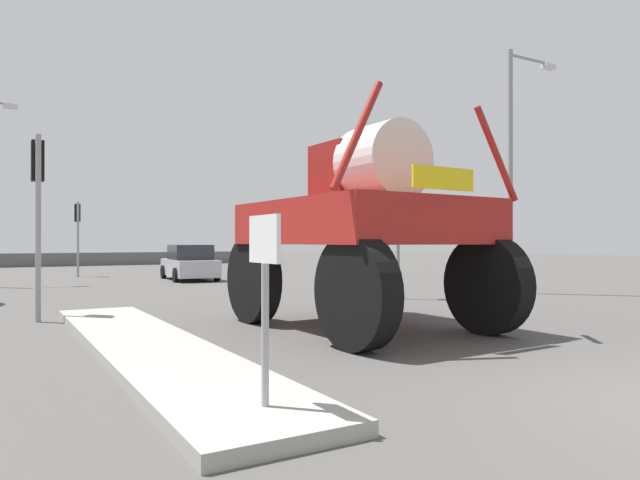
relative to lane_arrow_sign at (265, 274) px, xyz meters
The scene contains 10 objects.
ground_plane 16.54m from the lane_arrow_sign, 75.52° to the left, with size 120.00×120.00×0.00m, color #4C4947.
median_island 4.13m from the lane_arrow_sign, 91.67° to the left, with size 1.54×9.58×0.15m, color #9E9B93.
lane_arrow_sign is the anchor object (origin of this frame).
oversize_sprayer 5.77m from the lane_arrow_sign, 46.31° to the left, with size 4.06×5.42×4.08m.
sedan_ahead 19.97m from the lane_arrow_sign, 74.70° to the left, with size 2.12×4.22×1.52m.
traffic_signal_near_left 8.59m from the lane_arrow_sign, 99.00° to the left, with size 0.24×0.54×3.85m.
traffic_signal_near_right 11.64m from the lane_arrow_sign, 46.40° to the left, with size 0.24×0.54×3.88m.
traffic_signal_far_left 24.24m from the lane_arrow_sign, 86.75° to the left, with size 0.24×0.55×3.54m.
streetlight_near_right 15.02m from the lane_arrow_sign, 32.37° to the left, with size 2.21×0.24×7.82m.
roadside_barrier 37.04m from the lane_arrow_sign, 83.61° to the left, with size 28.10×0.24×0.90m, color #59595B.
Camera 1 is at (-6.28, -2.66, 1.64)m, focal length 31.73 mm.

